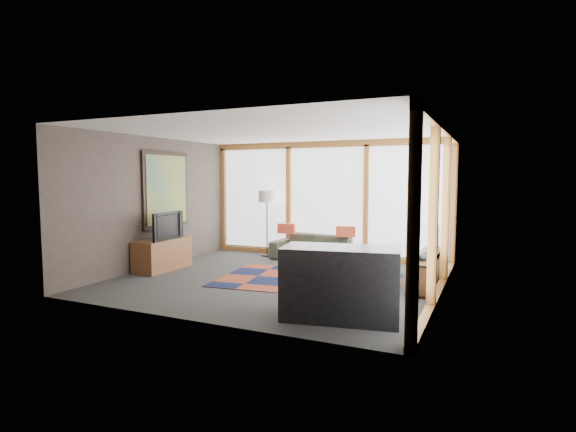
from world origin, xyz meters
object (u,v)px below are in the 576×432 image
at_px(coffee_table, 335,265).
at_px(floor_lamp, 267,223).
at_px(sofa, 315,248).
at_px(tv_console, 163,254).
at_px(bar_counter, 341,283).
at_px(television, 164,226).
at_px(bookshelf, 427,270).

bearing_deg(coffee_table, floor_lamp, 147.64).
bearing_deg(sofa, floor_lamp, -178.30).
xyz_separation_m(tv_console, bar_counter, (4.13, -1.50, 0.16)).
relative_size(sofa, television, 2.05).
relative_size(bookshelf, television, 2.14).
bearing_deg(sofa, bookshelf, -19.09).
distance_m(bookshelf, tv_console, 4.96).
xyz_separation_m(coffee_table, television, (-3.16, -0.93, 0.68)).
bearing_deg(floor_lamp, bar_counter, -51.30).
relative_size(floor_lamp, bar_counter, 1.03).
distance_m(bookshelf, television, 4.92).
relative_size(coffee_table, television, 1.26).
height_order(bookshelf, television, television).
height_order(bookshelf, bar_counter, bar_counter).
height_order(coffee_table, tv_console, tv_console).
height_order(floor_lamp, bar_counter, floor_lamp).
xyz_separation_m(bookshelf, television, (-4.79, -0.95, 0.62)).
distance_m(sofa, tv_console, 3.17).
xyz_separation_m(coffee_table, bar_counter, (0.88, -2.38, 0.27)).
bearing_deg(bookshelf, television, -168.80).
distance_m(coffee_table, television, 3.36).
bearing_deg(sofa, bar_counter, -57.45).
bearing_deg(bookshelf, sofa, 154.35).
bearing_deg(bar_counter, tv_console, 149.63).
distance_m(sofa, bar_counter, 4.01).
bearing_deg(coffee_table, bookshelf, 0.50).
height_order(sofa, bookshelf, sofa).
relative_size(sofa, bookshelf, 0.96).
xyz_separation_m(sofa, coffee_table, (0.87, -1.22, -0.08)).
distance_m(sofa, coffee_table, 1.50).
distance_m(tv_console, television, 0.58).
bearing_deg(sofa, tv_console, -131.86).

